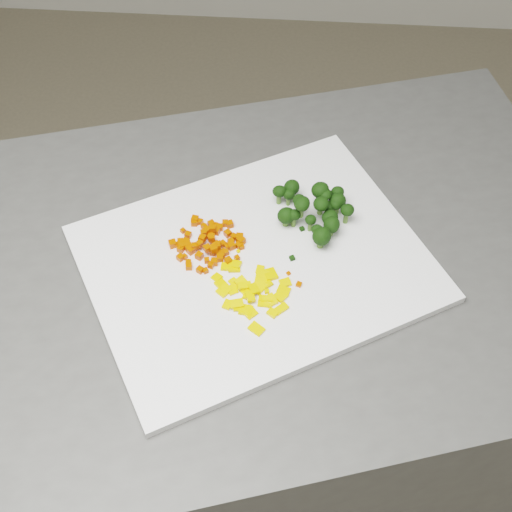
# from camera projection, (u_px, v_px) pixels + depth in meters

# --- Properties ---
(counter_block) EXTENTS (1.06, 0.88, 0.90)m
(counter_block) POSITION_uv_depth(u_px,v_px,m) (270.00, 403.00, 1.34)
(counter_block) COLOR #494846
(counter_block) RESTS_ON ground
(cutting_board) EXTENTS (0.55, 0.52, 0.01)m
(cutting_board) POSITION_uv_depth(u_px,v_px,m) (256.00, 263.00, 0.97)
(cutting_board) COLOR white
(cutting_board) RESTS_ON counter_block
(carrot_pile) EXTENTS (0.10, 0.10, 0.03)m
(carrot_pile) POSITION_uv_depth(u_px,v_px,m) (206.00, 238.00, 0.97)
(carrot_pile) COLOR #C53702
(carrot_pile) RESTS_ON cutting_board
(pepper_pile) EXTENTS (0.11, 0.11, 0.02)m
(pepper_pile) POSITION_uv_depth(u_px,v_px,m) (248.00, 293.00, 0.92)
(pepper_pile) COLOR yellow
(pepper_pile) RESTS_ON cutting_board
(broccoli_pile) EXTENTS (0.12, 0.12, 0.05)m
(broccoli_pile) POSITION_uv_depth(u_px,v_px,m) (312.00, 206.00, 0.99)
(broccoli_pile) COLOR black
(broccoli_pile) RESTS_ON cutting_board
(carrot_cube_0) EXTENTS (0.01, 0.01, 0.01)m
(carrot_cube_0) POSITION_uv_depth(u_px,v_px,m) (226.00, 252.00, 0.96)
(carrot_cube_0) COLOR #C53702
(carrot_cube_0) RESTS_ON carrot_pile
(carrot_cube_1) EXTENTS (0.01, 0.01, 0.01)m
(carrot_cube_1) POSITION_uv_depth(u_px,v_px,m) (207.00, 248.00, 0.96)
(carrot_cube_1) COLOR #C53702
(carrot_cube_1) RESTS_ON carrot_pile
(carrot_cube_2) EXTENTS (0.01, 0.01, 0.01)m
(carrot_cube_2) POSITION_uv_depth(u_px,v_px,m) (212.00, 228.00, 0.98)
(carrot_cube_2) COLOR #C53702
(carrot_cube_2) RESTS_ON carrot_pile
(carrot_cube_3) EXTENTS (0.01, 0.01, 0.01)m
(carrot_cube_3) POSITION_uv_depth(u_px,v_px,m) (189.00, 247.00, 0.97)
(carrot_cube_3) COLOR #C53702
(carrot_cube_3) RESTS_ON carrot_pile
(carrot_cube_4) EXTENTS (0.01, 0.01, 0.01)m
(carrot_cube_4) POSITION_uv_depth(u_px,v_px,m) (224.00, 251.00, 0.97)
(carrot_cube_4) COLOR #C53702
(carrot_cube_4) RESTS_ON carrot_pile
(carrot_cube_5) EXTENTS (0.01, 0.01, 0.01)m
(carrot_cube_5) POSITION_uv_depth(u_px,v_px,m) (199.00, 244.00, 0.96)
(carrot_cube_5) COLOR #C53702
(carrot_cube_5) RESTS_ON carrot_pile
(carrot_cube_6) EXTENTS (0.01, 0.01, 0.01)m
(carrot_cube_6) POSITION_uv_depth(u_px,v_px,m) (225.00, 223.00, 1.00)
(carrot_cube_6) COLOR #C53702
(carrot_cube_6) RESTS_ON carrot_pile
(carrot_cube_7) EXTENTS (0.01, 0.01, 0.01)m
(carrot_cube_7) POSITION_uv_depth(u_px,v_px,m) (213.00, 242.00, 0.98)
(carrot_cube_7) COLOR #C53702
(carrot_cube_7) RESTS_ON carrot_pile
(carrot_cube_8) EXTENTS (0.01, 0.01, 0.01)m
(carrot_cube_8) POSITION_uv_depth(u_px,v_px,m) (217.00, 226.00, 0.99)
(carrot_cube_8) COLOR #C53702
(carrot_cube_8) RESTS_ON carrot_pile
(carrot_cube_9) EXTENTS (0.01, 0.01, 0.01)m
(carrot_cube_9) POSITION_uv_depth(u_px,v_px,m) (216.00, 245.00, 0.96)
(carrot_cube_9) COLOR #C53702
(carrot_cube_9) RESTS_ON carrot_pile
(carrot_cube_10) EXTENTS (0.01, 0.01, 0.01)m
(carrot_cube_10) POSITION_uv_depth(u_px,v_px,m) (229.00, 225.00, 1.00)
(carrot_cube_10) COLOR #C53702
(carrot_cube_10) RESTS_ON carrot_pile
(carrot_cube_11) EXTENTS (0.01, 0.01, 0.01)m
(carrot_cube_11) POSITION_uv_depth(u_px,v_px,m) (229.00, 225.00, 0.99)
(carrot_cube_11) COLOR #C53702
(carrot_cube_11) RESTS_ON carrot_pile
(carrot_cube_12) EXTENTS (0.01, 0.01, 0.01)m
(carrot_cube_12) POSITION_uv_depth(u_px,v_px,m) (228.00, 233.00, 0.98)
(carrot_cube_12) COLOR #C53702
(carrot_cube_12) RESTS_ON carrot_pile
(carrot_cube_13) EXTENTS (0.01, 0.01, 0.01)m
(carrot_cube_13) POSITION_uv_depth(u_px,v_px,m) (231.00, 246.00, 0.97)
(carrot_cube_13) COLOR #C53702
(carrot_cube_13) RESTS_ON carrot_pile
(carrot_cube_14) EXTENTS (0.01, 0.01, 0.01)m
(carrot_cube_14) POSITION_uv_depth(u_px,v_px,m) (198.00, 245.00, 0.96)
(carrot_cube_14) COLOR #C53702
(carrot_cube_14) RESTS_ON carrot_pile
(carrot_cube_15) EXTENTS (0.01, 0.01, 0.01)m
(carrot_cube_15) POSITION_uv_depth(u_px,v_px,m) (204.00, 226.00, 0.99)
(carrot_cube_15) COLOR #C53702
(carrot_cube_15) RESTS_ON carrot_pile
(carrot_cube_16) EXTENTS (0.01, 0.01, 0.01)m
(carrot_cube_16) POSITION_uv_depth(u_px,v_px,m) (210.00, 233.00, 0.99)
(carrot_cube_16) COLOR #C53702
(carrot_cube_16) RESTS_ON carrot_pile
(carrot_cube_17) EXTENTS (0.01, 0.01, 0.01)m
(carrot_cube_17) POSITION_uv_depth(u_px,v_px,m) (194.00, 223.00, 1.00)
(carrot_cube_17) COLOR #C53702
(carrot_cube_17) RESTS_ON carrot_pile
(carrot_cube_18) EXTENTS (0.01, 0.01, 0.01)m
(carrot_cube_18) POSITION_uv_depth(u_px,v_px,m) (221.00, 244.00, 0.97)
(carrot_cube_18) COLOR #C53702
(carrot_cube_18) RESTS_ON carrot_pile
(carrot_cube_19) EXTENTS (0.01, 0.01, 0.01)m
(carrot_cube_19) POSITION_uv_depth(u_px,v_px,m) (188.00, 235.00, 0.98)
(carrot_cube_19) COLOR #C53702
(carrot_cube_19) RESTS_ON carrot_pile
(carrot_cube_20) EXTENTS (0.01, 0.01, 0.01)m
(carrot_cube_20) POSITION_uv_depth(u_px,v_px,m) (189.00, 266.00, 0.95)
(carrot_cube_20) COLOR #C53702
(carrot_cube_20) RESTS_ON carrot_pile
(carrot_cube_21) EXTENTS (0.01, 0.01, 0.01)m
(carrot_cube_21) POSITION_uv_depth(u_px,v_px,m) (211.00, 265.00, 0.95)
(carrot_cube_21) COLOR #C53702
(carrot_cube_21) RESTS_ON carrot_pile
(carrot_cube_22) EXTENTS (0.01, 0.01, 0.01)m
(carrot_cube_22) POSITION_uv_depth(u_px,v_px,m) (200.00, 270.00, 0.95)
(carrot_cube_22) COLOR #C53702
(carrot_cube_22) RESTS_ON carrot_pile
(carrot_cube_23) EXTENTS (0.01, 0.01, 0.01)m
(carrot_cube_23) POSITION_uv_depth(u_px,v_px,m) (221.00, 256.00, 0.96)
(carrot_cube_23) COLOR #C53702
(carrot_cube_23) RESTS_ON carrot_pile
(carrot_cube_24) EXTENTS (0.01, 0.01, 0.01)m
(carrot_cube_24) POSITION_uv_depth(u_px,v_px,m) (215.00, 244.00, 0.97)
(carrot_cube_24) COLOR #C53702
(carrot_cube_24) RESTS_ON carrot_pile
(carrot_cube_25) EXTENTS (0.01, 0.01, 0.01)m
(carrot_cube_25) POSITION_uv_depth(u_px,v_px,m) (218.00, 244.00, 0.96)
(carrot_cube_25) COLOR #C53702
(carrot_cube_25) RESTS_ON carrot_pile
(carrot_cube_26) EXTENTS (0.01, 0.01, 0.01)m
(carrot_cube_26) POSITION_uv_depth(u_px,v_px,m) (237.00, 258.00, 0.96)
(carrot_cube_26) COLOR #C53702
(carrot_cube_26) RESTS_ON carrot_pile
(carrot_cube_27) EXTENTS (0.01, 0.01, 0.01)m
(carrot_cube_27) POSITION_uv_depth(u_px,v_px,m) (196.00, 223.00, 1.00)
(carrot_cube_27) COLOR #C53702
(carrot_cube_27) RESTS_ON carrot_pile
(carrot_cube_28) EXTENTS (0.01, 0.01, 0.01)m
(carrot_cube_28) POSITION_uv_depth(u_px,v_px,m) (228.00, 260.00, 0.96)
(carrot_cube_28) COLOR #C53702
(carrot_cube_28) RESTS_ON carrot_pile
(carrot_cube_29) EXTENTS (0.01, 0.01, 0.01)m
(carrot_cube_29) POSITION_uv_depth(u_px,v_px,m) (201.00, 243.00, 0.97)
(carrot_cube_29) COLOR #C53702
(carrot_cube_29) RESTS_ON carrot_pile
(carrot_cube_30) EXTENTS (0.01, 0.01, 0.01)m
(carrot_cube_30) POSITION_uv_depth(u_px,v_px,m) (239.00, 245.00, 0.97)
(carrot_cube_30) COLOR #C53702
(carrot_cube_30) RESTS_ON carrot_pile
(carrot_cube_31) EXTENTS (0.01, 0.01, 0.01)m
(carrot_cube_31) POSITION_uv_depth(u_px,v_px,m) (181.00, 249.00, 0.97)
(carrot_cube_31) COLOR #C53702
(carrot_cube_31) RESTS_ON carrot_pile
(carrot_cube_32) EXTENTS (0.01, 0.01, 0.01)m
(carrot_cube_32) POSITION_uv_depth(u_px,v_px,m) (213.00, 252.00, 0.96)
(carrot_cube_32) COLOR #C53702
(carrot_cube_32) RESTS_ON carrot_pile
(carrot_cube_33) EXTENTS (0.01, 0.01, 0.01)m
(carrot_cube_33) POSITION_uv_depth(u_px,v_px,m) (182.00, 246.00, 0.97)
(carrot_cube_33) COLOR #C53702
(carrot_cube_33) RESTS_ON carrot_pile
(carrot_cube_34) EXTENTS (0.01, 0.01, 0.01)m
(carrot_cube_34) POSITION_uv_depth(u_px,v_px,m) (213.00, 250.00, 0.96)
(carrot_cube_34) COLOR #C53702
(carrot_cube_34) RESTS_ON carrot_pile
(carrot_cube_35) EXTENTS (0.01, 0.01, 0.01)m
(carrot_cube_35) POSITION_uv_depth(u_px,v_px,m) (207.00, 260.00, 0.96)
(carrot_cube_35) COLOR #C53702
(carrot_cube_35) RESTS_ON carrot_pile
(carrot_cube_36) EXTENTS (0.01, 0.01, 0.01)m
(carrot_cube_36) POSITION_uv_depth(u_px,v_px,m) (202.00, 238.00, 0.97)
(carrot_cube_36) COLOR #C53702
(carrot_cube_36) RESTS_ON carrot_pile
(carrot_cube_37) EXTENTS (0.01, 0.01, 0.01)m
(carrot_cube_37) POSITION_uv_depth(u_px,v_px,m) (230.00, 224.00, 0.99)
(carrot_cube_37) COLOR #C53702
(carrot_cube_37) RESTS_ON carrot_pile
(carrot_cube_38) EXTENTS (0.01, 0.01, 0.01)m
(carrot_cube_38) POSITION_uv_depth(u_px,v_px,m) (228.00, 247.00, 0.97)
(carrot_cube_38) COLOR #C53702
(carrot_cube_38) RESTS_ON carrot_pile
(carrot_cube_39) EXTENTS (0.01, 0.01, 0.01)m
(carrot_cube_39) POSITION_uv_depth(u_px,v_px,m) (180.00, 242.00, 0.98)
(carrot_cube_39) COLOR #C53702
(carrot_cube_39) RESTS_ON carrot_pile
(carrot_cube_40) EXTENTS (0.01, 0.01, 0.01)m
(carrot_cube_40) POSITION_uv_depth(u_px,v_px,m) (214.00, 262.00, 0.95)
(carrot_cube_40) COLOR #C53702
(carrot_cube_40) RESTS_ON carrot_pile
(carrot_cube_41) EXTENTS (0.01, 0.01, 0.01)m
(carrot_cube_41) POSITION_uv_depth(u_px,v_px,m) (228.00, 261.00, 0.96)
(carrot_cube_41) COLOR #C53702
(carrot_cube_41) RESTS_ON carrot_pile
(carrot_cube_42) EXTENTS (0.01, 0.01, 0.01)m
(carrot_cube_42) POSITION_uv_depth(u_px,v_px,m) (239.00, 244.00, 0.97)
(carrot_cube_42) COLOR #C53702
(carrot_cube_42) RESTS_ON carrot_pile
(carrot_cube_43) EXTENTS (0.01, 0.01, 0.01)m
(carrot_cube_43) POSITION_uv_depth(u_px,v_px,m) (206.00, 271.00, 0.95)
(carrot_cube_43) COLOR #C53702
(carrot_cube_43) RESTS_ON carrot_pile
(carrot_cube_44) EXTENTS (0.01, 0.01, 0.01)m
(carrot_cube_44) POSITION_uv_depth(u_px,v_px,m) (220.00, 227.00, 0.99)
(carrot_cube_44) COLOR #C53702
(carrot_cube_44) RESTS_ON carrot_pile
(carrot_cube_45) EXTENTS (0.01, 0.01, 0.01)m
(carrot_cube_45) POSITION_uv_depth(u_px,v_px,m) (186.00, 242.00, 0.98)
(carrot_cube_45) COLOR #C53702
(carrot_cube_45) RESTS_ON carrot_pile
(carrot_cube_46) EXTENTS (0.01, 0.01, 0.01)m
(carrot_cube_46) POSITION_uv_depth(u_px,v_px,m) (204.00, 233.00, 0.98)
(carrot_cube_46) COLOR #C53702
(carrot_cube_46) RESTS_ON carrot_pile
(carrot_cube_47) EXTENTS (0.01, 0.01, 0.01)m
(carrot_cube_47) POSITION_uv_depth(u_px,v_px,m) (199.00, 256.00, 0.96)
(carrot_cube_47) COLOR #C53702
(carrot_cube_47) RESTS_ON carrot_pile
(carrot_cube_48) EXTENTS (0.01, 0.01, 0.01)m
(carrot_cube_48) POSITION_uv_depth(u_px,v_px,m) (212.00, 238.00, 0.97)
(carrot_cube_48) COLOR #C53702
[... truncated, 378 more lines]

